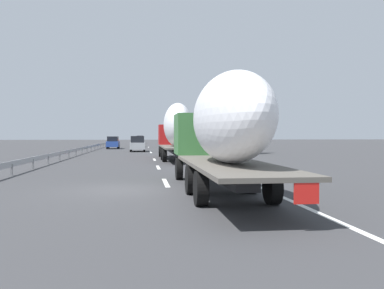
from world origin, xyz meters
name	(u,v)px	position (x,y,z in m)	size (l,w,h in m)	color
ground_plane	(137,150)	(40.00, 0.00, 0.00)	(260.00, 260.00, 0.00)	#38383A
lane_stripe_0	(166,183)	(2.00, -1.80, 0.00)	(3.20, 0.20, 0.01)	white
lane_stripe_1	(158,167)	(10.51, -1.80, 0.00)	(3.20, 0.20, 0.01)	white
lane_stripe_2	(154,160)	(18.98, -1.80, 0.00)	(3.20, 0.20, 0.01)	white
lane_stripe_3	(151,152)	(33.35, -1.80, 0.00)	(3.20, 0.20, 0.01)	white
lane_stripe_4	(150,151)	(36.54, -1.80, 0.00)	(3.20, 0.20, 0.01)	white
lane_stripe_5	(148,147)	(54.66, -1.80, 0.00)	(3.20, 0.20, 0.01)	white
edge_line_right	(174,149)	(45.00, -5.50, 0.00)	(110.00, 0.20, 0.01)	white
truck_lead	(176,129)	(18.08, -3.60, 2.61)	(13.72, 2.55, 4.70)	#B21919
truck_trailing	(222,127)	(-1.60, -3.60, 2.38)	(13.19, 2.55, 4.13)	#387038
car_silver_hatch	(138,144)	(36.26, -0.16, 0.99)	(4.64, 1.90, 1.99)	#ADB2B7
car_red_compact	(140,139)	(88.83, -0.15, 0.98)	(4.40, 1.76, 1.98)	red
car_blue_sedan	(113,143)	(47.31, 3.72, 0.95)	(4.76, 1.81, 1.90)	#28479E
car_black_suv	(137,142)	(56.64, 0.22, 0.95)	(4.25, 1.83, 1.88)	black
road_sign	(187,134)	(38.06, -6.70, 2.25)	(0.10, 0.90, 3.25)	gray
tree_0	(220,125)	(45.99, -12.76, 3.73)	(3.70, 3.70, 6.10)	#472D19
tree_1	(212,121)	(41.29, -10.77, 4.12)	(3.61, 3.61, 6.84)	#472D19
tree_2	(250,116)	(28.97, -12.94, 4.32)	(3.06, 3.06, 7.31)	#472D19
tree_3	(218,122)	(49.96, -13.19, 4.29)	(3.03, 3.03, 7.22)	#472D19
guardrail_median	(95,146)	(43.00, 6.00, 0.58)	(94.00, 0.10, 0.76)	#9EA0A5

